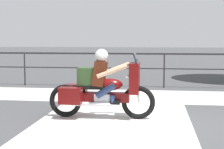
% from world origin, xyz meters
% --- Properties ---
extents(ground_plane, '(120.00, 120.00, 0.00)m').
position_xyz_m(ground_plane, '(0.00, 0.00, 0.00)').
color(ground_plane, '#424244').
extents(sidewalk_band, '(44.00, 2.40, 0.01)m').
position_xyz_m(sidewalk_band, '(0.00, 3.40, 0.01)').
color(sidewalk_band, '#B7B2A8').
rests_on(sidewalk_band, ground).
extents(crosswalk_band, '(3.18, 6.00, 0.01)m').
position_xyz_m(crosswalk_band, '(-1.12, -0.20, 0.00)').
color(crosswalk_band, silver).
rests_on(crosswalk_band, ground).
extents(fence_railing, '(36.00, 0.05, 1.22)m').
position_xyz_m(fence_railing, '(0.00, 5.30, 0.96)').
color(fence_railing, '#232326').
rests_on(fence_railing, ground).
extents(motorcycle, '(2.33, 0.76, 1.50)m').
position_xyz_m(motorcycle, '(-1.44, 0.47, 0.67)').
color(motorcycle, black).
rests_on(motorcycle, ground).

